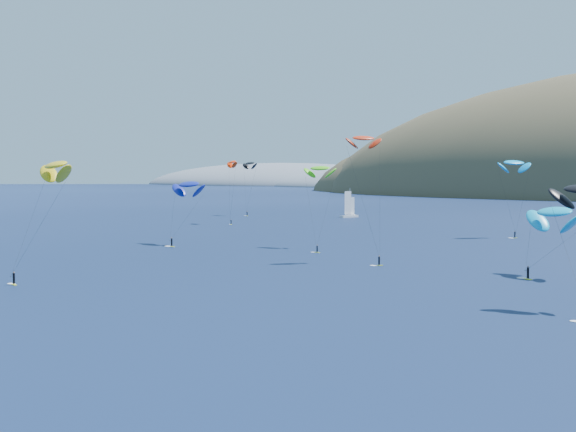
# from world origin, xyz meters

# --- Properties ---
(headland) EXTENTS (460.00, 250.00, 60.00)m
(headland) POSITION_xyz_m (-445.26, 750.08, -3.36)
(headland) COLOR slate
(headland) RESTS_ON ground
(sailboat) EXTENTS (9.42, 8.32, 11.25)m
(sailboat) POSITION_xyz_m (-67.46, 213.15, 0.94)
(sailboat) COLOR silver
(sailboat) RESTS_ON ground
(kitesurfer_1) EXTENTS (7.32, 8.02, 22.54)m
(kitesurfer_1) POSITION_xyz_m (-82.63, 161.20, 20.60)
(kitesurfer_1) COLOR #EFFF1C
(kitesurfer_1) RESTS_ON ground
(kitesurfer_2) EXTENTS (10.41, 11.05, 21.54)m
(kitesurfer_2) POSITION_xyz_m (-20.29, 36.23, 18.85)
(kitesurfer_2) COLOR #EFFF1C
(kitesurfer_2) RESTS_ON ground
(kitesurfer_3) EXTENTS (11.04, 14.21, 20.52)m
(kitesurfer_3) POSITION_xyz_m (-15.38, 108.95, 18.40)
(kitesurfer_3) COLOR #EFFF1C
(kitesurfer_3) RESTS_ON ground
(kitesurfer_4) EXTENTS (9.13, 9.67, 22.52)m
(kitesurfer_4) POSITION_xyz_m (13.19, 160.54, 19.94)
(kitesurfer_4) COLOR #EFFF1C
(kitesurfer_4) RESTS_ON ground
(kitesurfer_5) EXTENTS (12.63, 12.23, 14.21)m
(kitesurfer_5) POSITION_xyz_m (44.81, 87.23, 10.98)
(kitesurfer_5) COLOR #EFFF1C
(kitesurfer_5) RESTS_ON ground
(kitesurfer_9) EXTENTS (9.92, 8.42, 26.17)m
(kitesurfer_9) POSITION_xyz_m (7.48, 88.29, 24.15)
(kitesurfer_9) COLOR #EFFF1C
(kitesurfer_9) RESTS_ON ground
(kitesurfer_10) EXTENTS (10.42, 10.95, 17.35)m
(kitesurfer_10) POSITION_xyz_m (-45.66, 97.29, 14.53)
(kitesurfer_10) COLOR #EFFF1C
(kitesurfer_10) RESTS_ON ground
(kitesurfer_12) EXTENTS (8.26, 8.20, 22.72)m
(kitesurfer_12) POSITION_xyz_m (-107.65, 204.25, 20.54)
(kitesurfer_12) COLOR #EFFF1C
(kitesurfer_12) RESTS_ON ground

